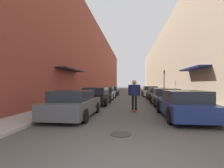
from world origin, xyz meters
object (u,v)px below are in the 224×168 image
at_px(parked_car_left_1, 97,96).
at_px(skateboarder, 134,92).
at_px(parked_car_right_1, 165,97).
at_px(parked_car_left_3, 111,91).
at_px(parked_car_right_3, 150,91).
at_px(traffic_light, 164,80).
at_px(manhole_cover, 121,134).
at_px(parked_car_left_2, 106,93).
at_px(parked_car_right_0, 184,105).
at_px(parked_car_right_2, 157,94).
at_px(parked_car_left_0, 74,104).

bearing_deg(parked_car_left_1, skateboarder, -47.94).
height_order(parked_car_left_1, parked_car_right_1, parked_car_left_1).
distance_m(parked_car_left_3, skateboarder, 14.67).
xyz_separation_m(parked_car_right_3, skateboarder, (-2.33, -13.31, 0.52)).
distance_m(parked_car_left_1, traffic_light, 11.69).
bearing_deg(parked_car_right_3, manhole_cover, -98.95).
height_order(parked_car_left_2, parked_car_right_0, parked_car_right_0).
bearing_deg(parked_car_right_0, parked_car_right_2, 89.03).
relative_size(parked_car_left_2, skateboarder, 2.49).
xyz_separation_m(parked_car_left_1, traffic_light, (6.99, 9.25, 1.51)).
bearing_deg(skateboarder, traffic_light, 72.14).
bearing_deg(parked_car_right_2, parked_car_right_0, -90.97).
distance_m(parked_car_left_0, manhole_cover, 3.75).
xyz_separation_m(parked_car_left_1, parked_car_right_3, (5.28, 10.03, -0.01)).
bearing_deg(parked_car_right_3, skateboarder, -99.94).
relative_size(parked_car_right_1, parked_car_right_3, 0.88).
xyz_separation_m(parked_car_right_3, traffic_light, (1.70, -0.78, 1.52)).
bearing_deg(traffic_light, parked_car_left_3, 165.45).
bearing_deg(parked_car_left_1, parked_car_left_0, -90.88).
height_order(parked_car_left_1, skateboarder, skateboarder).
bearing_deg(parked_car_left_0, parked_car_left_1, 89.12).
distance_m(parked_car_right_1, manhole_cover, 8.60).
relative_size(parked_car_left_2, parked_car_right_2, 1.17).
bearing_deg(parked_car_left_0, parked_car_left_2, 89.65).
bearing_deg(parked_car_right_3, parked_car_left_0, -109.18).
height_order(parked_car_left_0, parked_car_right_2, parked_car_left_0).
height_order(parked_car_left_0, parked_car_left_2, parked_car_left_0).
bearing_deg(parked_car_right_0, parked_car_left_0, -176.75).
relative_size(parked_car_left_2, parked_car_right_0, 1.01).
relative_size(manhole_cover, traffic_light, 0.21).
height_order(parked_car_right_3, skateboarder, skateboarder).
height_order(parked_car_left_2, manhole_cover, parked_car_left_2).
bearing_deg(skateboarder, parked_car_right_0, -38.08).
bearing_deg(parked_car_left_1, traffic_light, 52.94).
distance_m(parked_car_left_3, parked_car_right_3, 5.43).
distance_m(parked_car_right_1, traffic_light, 9.58).
bearing_deg(parked_car_right_3, parked_car_left_1, -117.77).
distance_m(parked_car_left_0, parked_car_right_1, 7.64).
relative_size(parked_car_left_0, parked_car_right_3, 0.90).
relative_size(parked_car_left_0, parked_car_right_2, 1.06).
bearing_deg(parked_car_left_3, parked_car_left_0, -90.12).
xyz_separation_m(parked_car_right_0, parked_car_right_3, (0.01, 15.13, 0.00)).
distance_m(parked_car_right_1, skateboarder, 4.06).
bearing_deg(parked_car_left_2, traffic_light, 29.28).
relative_size(parked_car_left_0, manhole_cover, 6.06).
relative_size(parked_car_left_3, skateboarder, 2.09).
bearing_deg(parked_car_right_1, parked_car_left_0, -135.67).
relative_size(parked_car_left_1, parked_car_right_2, 1.04).
distance_m(parked_car_right_3, manhole_cover, 18.38).
bearing_deg(parked_car_right_3, traffic_light, -24.60).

